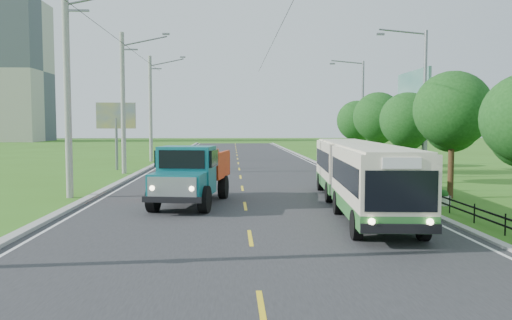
{
  "coord_description": "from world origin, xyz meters",
  "views": [
    {
      "loc": [
        -0.54,
        -15.04,
        3.46
      ],
      "look_at": [
        0.52,
        7.24,
        1.9
      ],
      "focal_mm": 35.0,
      "sensor_mm": 36.0,
      "label": 1
    }
  ],
  "objects": [
    {
      "name": "pole_mid",
      "position": [
        -8.26,
        21.0,
        5.09
      ],
      "size": [
        3.51,
        0.32,
        10.0
      ],
      "color": "gray",
      "rests_on": "ground"
    },
    {
      "name": "ground",
      "position": [
        0.0,
        0.0,
        0.0
      ],
      "size": [
        240.0,
        240.0,
        0.0
      ],
      "primitive_type": "plane",
      "color": "#346718",
      "rests_on": "ground"
    },
    {
      "name": "centre_dash",
      "position": [
        0.0,
        0.0,
        0.02
      ],
      "size": [
        0.12,
        2.2,
        0.0
      ],
      "primitive_type": "cube",
      "color": "yellow",
      "rests_on": "road"
    },
    {
      "name": "curb_right",
      "position": [
        7.15,
        20.0,
        0.05
      ],
      "size": [
        0.3,
        120.0,
        0.1
      ],
      "primitive_type": "cube",
      "color": "#9E9E99",
      "rests_on": "ground"
    },
    {
      "name": "planter_near",
      "position": [
        8.6,
        6.0,
        0.29
      ],
      "size": [
        0.64,
        0.64,
        0.67
      ],
      "color": "silver",
      "rests_on": "ground"
    },
    {
      "name": "pole_far",
      "position": [
        -8.26,
        33.0,
        5.09
      ],
      "size": [
        3.51,
        0.32,
        10.0
      ],
      "color": "gray",
      "rests_on": "ground"
    },
    {
      "name": "curb_left",
      "position": [
        -7.2,
        20.0,
        0.07
      ],
      "size": [
        0.4,
        120.0,
        0.15
      ],
      "primitive_type": "cube",
      "color": "#9E9E99",
      "rests_on": "ground"
    },
    {
      "name": "billboard_left",
      "position": [
        -9.5,
        24.0,
        3.87
      ],
      "size": [
        3.0,
        0.2,
        5.2
      ],
      "color": "slate",
      "rests_on": "ground"
    },
    {
      "name": "road",
      "position": [
        0.0,
        20.0,
        0.01
      ],
      "size": [
        14.0,
        120.0,
        0.02
      ],
      "primitive_type": "cube",
      "color": "#28282B",
      "rests_on": "ground"
    },
    {
      "name": "dump_truck",
      "position": [
        -2.31,
        6.7,
        1.46
      ],
      "size": [
        3.29,
        6.43,
        2.58
      ],
      "rotation": [
        0.0,
        0.0,
        -0.17
      ],
      "color": "#12646E",
      "rests_on": "ground"
    },
    {
      "name": "edge_line_left",
      "position": [
        -6.65,
        20.0,
        0.02
      ],
      "size": [
        0.12,
        120.0,
        0.0
      ],
      "primitive_type": "cube",
      "color": "silver",
      "rests_on": "road"
    },
    {
      "name": "pole_near",
      "position": [
        -8.26,
        9.0,
        5.09
      ],
      "size": [
        3.51,
        0.32,
        10.0
      ],
      "color": "gray",
      "rests_on": "ground"
    },
    {
      "name": "streetlight_mid",
      "position": [
        10.64,
        14.0,
        4.9
      ],
      "size": [
        3.02,
        0.2,
        9.07
      ],
      "color": "slate",
      "rests_on": "ground"
    },
    {
      "name": "tree_fourth",
      "position": [
        9.86,
        14.14,
        3.59
      ],
      "size": [
        3.24,
        3.31,
        5.4
      ],
      "color": "#382314",
      "rests_on": "ground"
    },
    {
      "name": "tree_fifth",
      "position": [
        9.86,
        20.14,
        3.85
      ],
      "size": [
        3.48,
        3.52,
        5.8
      ],
      "color": "#382314",
      "rests_on": "ground"
    },
    {
      "name": "edge_line_right",
      "position": [
        6.65,
        20.0,
        0.02
      ],
      "size": [
        0.12,
        120.0,
        0.0
      ],
      "primitive_type": "cube",
      "color": "silver",
      "rests_on": "road"
    },
    {
      "name": "tree_third",
      "position": [
        9.86,
        8.14,
        3.99
      ],
      "size": [
        3.6,
        3.62,
        6.0
      ],
      "color": "#382314",
      "rests_on": "ground"
    },
    {
      "name": "bus",
      "position": [
        4.63,
        5.13,
        1.59
      ],
      "size": [
        3.31,
        13.86,
        2.65
      ],
      "rotation": [
        0.0,
        0.0,
        -0.08
      ],
      "color": "#2C6F2F",
      "rests_on": "ground"
    },
    {
      "name": "railing_right",
      "position": [
        8.0,
        14.0,
        0.3
      ],
      "size": [
        0.04,
        40.0,
        0.6
      ],
      "primitive_type": "cube",
      "color": "black",
      "rests_on": "ground"
    },
    {
      "name": "streetlight_far",
      "position": [
        10.64,
        28.0,
        4.9
      ],
      "size": [
        3.02,
        0.2,
        9.07
      ],
      "color": "slate",
      "rests_on": "ground"
    },
    {
      "name": "planter_far",
      "position": [
        8.6,
        22.0,
        0.29
      ],
      "size": [
        0.64,
        0.64,
        0.67
      ],
      "color": "silver",
      "rests_on": "ground"
    },
    {
      "name": "billboard_right",
      "position": [
        12.3,
        20.0,
        5.34
      ],
      "size": [
        0.24,
        6.0,
        7.3
      ],
      "color": "slate",
      "rests_on": "ground"
    },
    {
      "name": "tree_back",
      "position": [
        9.86,
        26.14,
        3.65
      ],
      "size": [
        3.3,
        3.36,
        5.5
      ],
      "color": "#382314",
      "rests_on": "ground"
    },
    {
      "name": "planter_mid",
      "position": [
        8.6,
        14.0,
        0.29
      ],
      "size": [
        0.64,
        0.64,
        0.67
      ],
      "color": "silver",
      "rests_on": "ground"
    }
  ]
}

